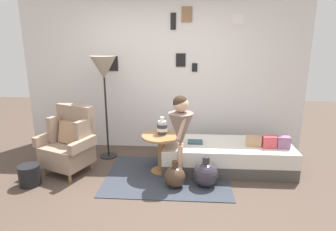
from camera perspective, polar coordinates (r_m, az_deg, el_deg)
ground_plane at (r=3.67m, az=-3.50°, el=-16.92°), size 12.00×12.00×0.00m
gallery_wall at (r=5.08m, az=-0.92°, el=7.95°), size 4.80×0.12×2.60m
rug at (r=4.29m, az=-0.11°, el=-11.69°), size 1.74×1.29×0.01m
armchair at (r=4.55m, az=-18.55°, el=-4.96°), size 0.88×0.78×0.97m
daybed at (r=4.54m, az=11.31°, el=-7.73°), size 1.90×0.80×0.40m
pillow_head at (r=4.49m, az=21.52°, el=-4.88°), size 0.18×0.13×0.17m
pillow_mid at (r=4.44m, az=19.09°, el=-4.86°), size 0.19×0.13×0.17m
pillow_back at (r=4.44m, az=16.31°, el=-4.77°), size 0.23×0.15×0.15m
side_table at (r=4.27m, az=-1.31°, el=-5.92°), size 0.56×0.56×0.57m
vase_striped at (r=4.23m, az=-1.15°, el=-2.28°), size 0.15×0.15×0.26m
floor_lamp at (r=4.69m, az=-12.37°, el=8.43°), size 0.40×0.40×1.65m
person_child at (r=3.94m, az=2.48°, el=-2.13°), size 0.34×0.34×1.20m
book_on_daybed at (r=4.42m, az=5.30°, el=-5.13°), size 0.22×0.17×0.03m
demijohn_near at (r=3.96m, az=1.35°, el=-11.81°), size 0.29×0.29×0.37m
demijohn_far at (r=4.01m, az=7.31°, el=-11.22°), size 0.33×0.33×0.42m
magazine_basket at (r=4.43m, az=-25.32°, el=-10.45°), size 0.28×0.28×0.28m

